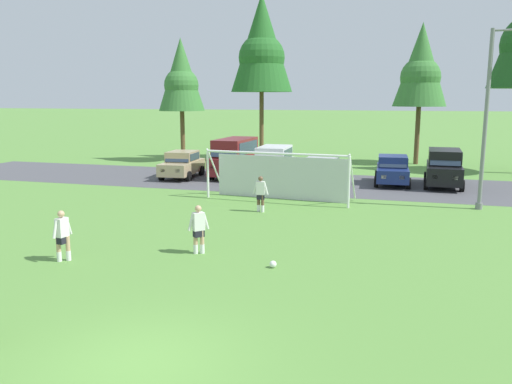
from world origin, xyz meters
TOP-DOWN VIEW (x-y plane):
  - ground_plane at (0.00, 15.00)m, footprint 400.00×400.00m
  - parking_lot_strip at (0.00, 22.31)m, footprint 52.00×8.40m
  - soccer_ball at (1.12, 6.30)m, footprint 0.22×0.22m
  - soccer_goal at (-1.19, 16.81)m, footprint 7.55×2.55m
  - player_striker_near at (-5.45, 5.11)m, footprint 0.37×0.72m
  - player_midfield_center at (-1.35, 13.76)m, footprint 0.75×0.29m
  - player_defender_far at (-1.62, 7.04)m, footprint 0.63×0.53m
  - parked_car_slot_far_left at (-8.98, 22.20)m, footprint 2.26×4.31m
  - parked_car_slot_left at (-5.78, 23.40)m, footprint 2.32×4.86m
  - parked_car_slot_center_left at (-2.93, 22.50)m, footprint 2.23×4.65m
  - parked_car_slot_center at (0.23, 21.63)m, footprint 2.12×4.24m
  - parked_car_slot_center_right at (4.21, 23.25)m, footprint 2.17×4.27m
  - parked_car_slot_right at (7.11, 23.35)m, footprint 2.25×4.66m
  - tree_left_edge at (-12.61, 30.52)m, footprint 3.69×3.69m
  - tree_mid_left at (-6.78, 33.59)m, footprint 5.06×5.06m
  - tree_center_back at (5.76, 33.82)m, footprint 4.03×4.03m
  - street_lamp at (8.46, 17.13)m, footprint 2.00×0.32m

SIDE VIEW (x-z plane):
  - ground_plane at x=0.00m, z-range 0.00..0.00m
  - parking_lot_strip at x=0.00m, z-range 0.00..0.01m
  - soccer_ball at x=1.12m, z-range 0.00..0.22m
  - player_striker_near at x=-5.45m, z-range 0.00..1.64m
  - player_midfield_center at x=-1.35m, z-range 0.00..1.64m
  - player_defender_far at x=-1.62m, z-range 0.00..1.64m
  - parked_car_slot_far_left at x=-8.98m, z-range 0.02..1.74m
  - parked_car_slot_center at x=0.23m, z-range 0.02..1.74m
  - parked_car_slot_center_right at x=4.21m, z-range 0.02..1.74m
  - parked_car_slot_center_left at x=-2.93m, z-range 0.03..2.19m
  - parked_car_slot_right at x=7.11m, z-range 0.03..2.19m
  - soccer_goal at x=-1.19m, z-range 0.01..2.58m
  - parked_car_slot_left at x=-5.78m, z-range 0.08..2.60m
  - street_lamp at x=8.46m, z-range 0.14..8.27m
  - tree_left_edge at x=-12.61m, z-range 1.84..11.68m
  - tree_center_back at x=5.76m, z-range 2.02..12.77m
  - tree_mid_left at x=-6.78m, z-range 2.54..16.03m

